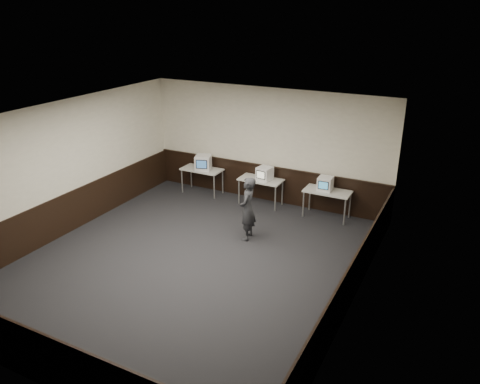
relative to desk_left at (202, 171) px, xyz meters
name	(u,v)px	position (x,y,z in m)	size (l,w,h in m)	color
floor	(191,262)	(1.90, -3.60, -0.68)	(8.00, 8.00, 0.00)	black
ceiling	(185,117)	(1.90, -3.60, 2.52)	(8.00, 8.00, 0.00)	white
back_wall	(267,146)	(1.90, 0.40, 0.92)	(7.00, 7.00, 0.00)	beige
front_wall	(25,294)	(1.90, -7.60, 0.92)	(7.00, 7.00, 0.00)	beige
left_wall	(64,169)	(-1.60, -3.60, 0.92)	(8.00, 8.00, 0.00)	beige
right_wall	(358,229)	(5.40, -3.60, 0.92)	(8.00, 8.00, 0.00)	beige
wainscot_back	(266,183)	(1.90, 0.38, -0.18)	(6.98, 0.04, 1.00)	black
wainscot_front	(40,358)	(1.90, -7.58, -0.18)	(6.98, 0.04, 1.00)	black
wainscot_left	(71,211)	(-1.58, -3.60, -0.18)	(0.04, 7.98, 1.00)	black
wainscot_right	(351,283)	(5.38, -3.60, -0.18)	(0.04, 7.98, 1.00)	black
wainscot_rail	(266,166)	(1.90, 0.36, 0.34)	(6.98, 0.06, 0.04)	black
desk_left	(202,171)	(0.00, 0.00, 0.00)	(1.20, 0.60, 0.75)	silver
desk_center	(261,181)	(1.90, 0.00, 0.00)	(1.20, 0.60, 0.75)	silver
desk_right	(327,193)	(3.80, 0.00, 0.00)	(1.20, 0.60, 0.75)	silver
emac_left	(203,163)	(0.08, -0.05, 0.29)	(0.56, 0.57, 0.44)	white
emac_center	(265,174)	(2.02, -0.02, 0.26)	(0.42, 0.44, 0.37)	white
emac_right	(325,184)	(3.72, 0.00, 0.25)	(0.38, 0.40, 0.36)	white
person	(248,209)	(2.49, -2.02, 0.10)	(0.56, 0.37, 1.55)	#27282C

